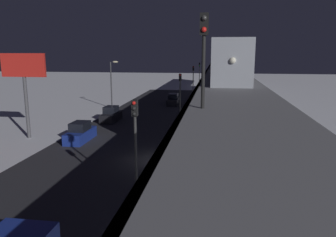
% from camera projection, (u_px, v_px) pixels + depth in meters
% --- Properties ---
extents(ground_plane, '(240.00, 240.00, 0.00)m').
position_uv_depth(ground_plane, '(157.00, 160.00, 28.02)').
color(ground_plane, white).
extents(avenue_asphalt, '(11.00, 105.79, 0.01)m').
position_uv_depth(avenue_asphalt, '(93.00, 157.00, 28.84)').
color(avenue_asphalt, '#28282D').
rests_on(avenue_asphalt, ground_plane).
extents(elevated_railway, '(5.00, 105.79, 6.58)m').
position_uv_depth(elevated_railway, '(228.00, 95.00, 26.08)').
color(elevated_railway, slate).
rests_on(elevated_railway, ground_plane).
extents(subway_train, '(2.94, 74.07, 3.40)m').
position_uv_depth(subway_train, '(223.00, 56.00, 57.89)').
color(subway_train, '#999EA8').
rests_on(subway_train, elevated_railway).
extents(rail_signal, '(0.36, 0.41, 4.00)m').
position_uv_depth(rail_signal, '(204.00, 44.00, 13.78)').
color(rail_signal, black).
rests_on(rail_signal, elevated_railway).
extents(sedan_black, '(1.80, 4.58, 1.97)m').
position_uv_depth(sedan_black, '(111.00, 115.00, 43.75)').
color(sedan_black, black).
rests_on(sedan_black, ground_plane).
extents(sedan_black_2, '(1.80, 4.63, 1.97)m').
position_uv_depth(sedan_black_2, '(173.00, 100.00, 57.25)').
color(sedan_black_2, black).
rests_on(sedan_black_2, ground_plane).
extents(sedan_blue, '(1.80, 4.66, 1.97)m').
position_uv_depth(sedan_blue, '(80.00, 133.00, 33.90)').
color(sedan_blue, navy).
rests_on(sedan_blue, ground_plane).
extents(traffic_light_near, '(0.32, 0.44, 6.40)m').
position_uv_depth(traffic_light_near, '(135.00, 139.00, 18.57)').
color(traffic_light_near, '#2D2D2D').
rests_on(traffic_light_near, ground_plane).
extents(traffic_light_mid, '(0.32, 0.44, 6.40)m').
position_uv_depth(traffic_light_mid, '(180.00, 91.00, 41.02)').
color(traffic_light_mid, '#2D2D2D').
rests_on(traffic_light_mid, ground_plane).
extents(traffic_light_far, '(0.32, 0.44, 6.40)m').
position_uv_depth(traffic_light_far, '(193.00, 78.00, 63.47)').
color(traffic_light_far, '#2D2D2D').
rests_on(traffic_light_far, ground_plane).
extents(traffic_light_distant, '(0.32, 0.44, 6.40)m').
position_uv_depth(traffic_light_distant, '(199.00, 71.00, 85.92)').
color(traffic_light_distant, '#2D2D2D').
rests_on(traffic_light_distant, ground_plane).
extents(commercial_billboard, '(4.80, 0.36, 8.90)m').
position_uv_depth(commercial_billboard, '(24.00, 74.00, 33.87)').
color(commercial_billboard, '#4C4C51').
rests_on(commercial_billboard, ground_plane).
extents(street_lamp_far, '(1.35, 0.44, 7.65)m').
position_uv_depth(street_lamp_far, '(112.00, 79.00, 53.00)').
color(street_lamp_far, '#38383D').
rests_on(street_lamp_far, ground_plane).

